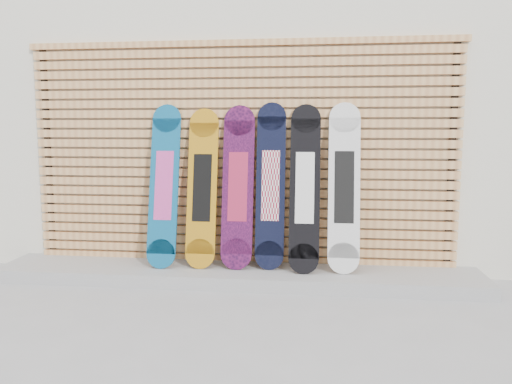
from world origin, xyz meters
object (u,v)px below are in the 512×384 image
snowboard_2 (238,187)px  snowboard_3 (271,186)px  snowboard_4 (305,188)px  snowboard_5 (344,187)px  snowboard_0 (164,185)px  snowboard_1 (202,188)px

snowboard_2 → snowboard_3: (0.31, 0.02, 0.01)m
snowboard_2 → snowboard_4: (0.64, -0.03, 0.00)m
snowboard_3 → snowboard_5: bearing=-2.4°
snowboard_3 → snowboard_4: (0.33, -0.05, -0.01)m
snowboard_2 → snowboard_4: bearing=-3.0°
snowboard_2 → snowboard_5: 1.00m
snowboard_0 → snowboard_3: (1.03, 0.04, 0.01)m
snowboard_4 → snowboard_5: 0.36m
snowboard_4 → snowboard_5: (0.36, 0.02, 0.01)m
snowboard_0 → snowboard_1: snowboard_0 is taller
snowboard_2 → snowboard_4: snowboard_4 is taller
snowboard_0 → snowboard_1: bearing=2.9°
snowboard_0 → snowboard_5: (1.72, 0.01, 0.01)m
snowboard_3 → snowboard_1: bearing=-178.2°
snowboard_3 → snowboard_4: snowboard_3 is taller
snowboard_0 → snowboard_2: snowboard_0 is taller
snowboard_3 → snowboard_4: bearing=-8.7°
snowboard_4 → snowboard_5: size_ratio=0.99×
snowboard_2 → snowboard_0: bearing=-178.2°
snowboard_0 → snowboard_2: bearing=1.8°
snowboard_3 → snowboard_4: 0.33m
snowboard_3 → snowboard_5: (0.69, -0.03, -0.00)m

